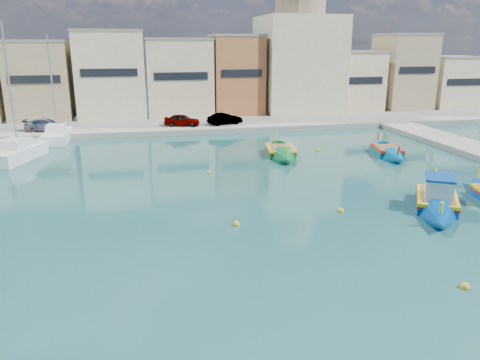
{
  "coord_description": "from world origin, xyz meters",
  "views": [
    {
      "loc": [
        -10.54,
        -20.19,
        9.24
      ],
      "look_at": [
        -5.01,
        6.0,
        1.4
      ],
      "focal_mm": 35.0,
      "sensor_mm": 36.0,
      "label": 1
    }
  ],
  "objects_px": {
    "church_block": "(299,50)",
    "luzzu_cyan_mid": "(387,152)",
    "luzzu_turquoise_cabin": "(437,201)",
    "yacht_midnorth": "(28,150)",
    "luzzu_green": "(280,152)",
    "yacht_north": "(60,133)"
  },
  "relations": [
    {
      "from": "luzzu_green",
      "to": "luzzu_turquoise_cabin",
      "type": "bearing_deg",
      "value": -70.81
    },
    {
      "from": "church_block",
      "to": "luzzu_turquoise_cabin",
      "type": "xyz_separation_m",
      "value": [
        -3.96,
        -37.3,
        -8.03
      ]
    },
    {
      "from": "luzzu_turquoise_cabin",
      "to": "yacht_midnorth",
      "type": "height_order",
      "value": "yacht_midnorth"
    },
    {
      "from": "luzzu_cyan_mid",
      "to": "yacht_north",
      "type": "height_order",
      "value": "yacht_north"
    },
    {
      "from": "luzzu_cyan_mid",
      "to": "church_block",
      "type": "bearing_deg",
      "value": 89.95
    },
    {
      "from": "luzzu_turquoise_cabin",
      "to": "yacht_midnorth",
      "type": "bearing_deg",
      "value": 143.96
    },
    {
      "from": "church_block",
      "to": "luzzu_turquoise_cabin",
      "type": "bearing_deg",
      "value": -96.07
    },
    {
      "from": "church_block",
      "to": "luzzu_green",
      "type": "xyz_separation_m",
      "value": [
        -9.06,
        -22.64,
        -8.12
      ]
    },
    {
      "from": "yacht_north",
      "to": "yacht_midnorth",
      "type": "bearing_deg",
      "value": -100.41
    },
    {
      "from": "yacht_north",
      "to": "luzzu_cyan_mid",
      "type": "bearing_deg",
      "value": -25.76
    },
    {
      "from": "luzzu_cyan_mid",
      "to": "luzzu_green",
      "type": "bearing_deg",
      "value": 169.47
    },
    {
      "from": "yacht_north",
      "to": "luzzu_turquoise_cabin",
      "type": "bearing_deg",
      "value": -47.25
    },
    {
      "from": "luzzu_cyan_mid",
      "to": "yacht_midnorth",
      "type": "height_order",
      "value": "yacht_midnorth"
    },
    {
      "from": "church_block",
      "to": "luzzu_green",
      "type": "bearing_deg",
      "value": -111.82
    },
    {
      "from": "luzzu_cyan_mid",
      "to": "luzzu_green",
      "type": "xyz_separation_m",
      "value": [
        -9.04,
        1.68,
        0.03
      ]
    },
    {
      "from": "church_block",
      "to": "yacht_north",
      "type": "relative_size",
      "value": 1.77
    },
    {
      "from": "luzzu_cyan_mid",
      "to": "yacht_north",
      "type": "xyz_separation_m",
      "value": [
        -28.77,
        13.88,
        0.17
      ]
    },
    {
      "from": "church_block",
      "to": "yacht_midnorth",
      "type": "xyz_separation_m",
      "value": [
        -30.22,
        -18.2,
        -7.94
      ]
    },
    {
      "from": "church_block",
      "to": "luzzu_green",
      "type": "height_order",
      "value": "church_block"
    },
    {
      "from": "luzzu_cyan_mid",
      "to": "yacht_north",
      "type": "distance_m",
      "value": 31.95
    },
    {
      "from": "luzzu_cyan_mid",
      "to": "yacht_north",
      "type": "bearing_deg",
      "value": 154.24
    },
    {
      "from": "church_block",
      "to": "luzzu_cyan_mid",
      "type": "height_order",
      "value": "church_block"
    }
  ]
}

